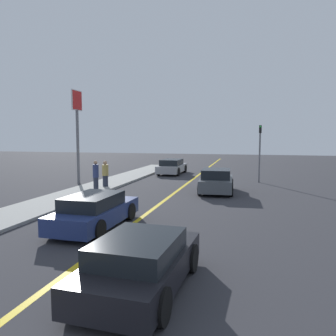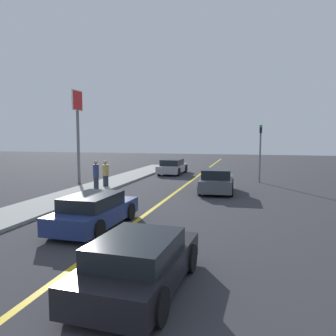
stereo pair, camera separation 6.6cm
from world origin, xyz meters
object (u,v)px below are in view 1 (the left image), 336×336
car_far_distant (216,181)px  pedestrian_mid_group (96,175)px  pedestrian_far_standing (105,174)px  traffic_light (260,148)px  roadside_sign (77,118)px  car_near_right_lane (141,263)px  car_ahead_center (95,211)px  car_parked_left_lot (172,167)px

car_far_distant → pedestrian_mid_group: size_ratio=2.22×
pedestrian_far_standing → traffic_light: (9.66, 5.17, 1.58)m
pedestrian_far_standing → roadside_sign: 4.98m
pedestrian_mid_group → car_near_right_lane: bearing=-59.2°
car_ahead_center → pedestrian_far_standing: size_ratio=2.62×
car_parked_left_lot → roadside_sign: bearing=-124.7°
car_far_distant → car_ahead_center: bearing=-115.3°
car_near_right_lane → car_ahead_center: car_ahead_center is taller
car_near_right_lane → car_ahead_center: (-3.22, 4.23, 0.01)m
car_parked_left_lot → pedestrian_mid_group: 10.69m
car_near_right_lane → roadside_sign: bearing=126.5°
car_ahead_center → car_far_distant: size_ratio=1.11×
car_near_right_lane → traffic_light: traffic_light is taller
car_parked_left_lot → pedestrian_far_standing: size_ratio=2.73×
car_near_right_lane → pedestrian_mid_group: bearing=123.5°
traffic_light → roadside_sign: 13.17m
car_far_distant → traffic_light: (2.58, 4.98, 1.85)m
car_near_right_lane → roadside_sign: (-9.62, 14.43, 4.02)m
pedestrian_mid_group → car_parked_left_lot: bearing=78.3°
car_near_right_lane → roadside_sign: size_ratio=0.61×
car_parked_left_lot → traffic_light: traffic_light is taller
roadside_sign → pedestrian_mid_group: bearing=-47.7°
car_near_right_lane → traffic_light: size_ratio=0.96×
car_ahead_center → roadside_sign: 12.69m
car_far_distant → car_near_right_lane: bearing=-94.5°
roadside_sign → car_ahead_center: bearing=-57.9°
car_far_distant → pedestrian_far_standing: size_ratio=2.37×
pedestrian_far_standing → car_ahead_center: bearing=-67.4°
car_ahead_center → car_parked_left_lot: (-1.24, 17.38, 0.03)m
car_parked_left_lot → car_far_distant: bearing=-60.1°
car_far_distant → pedestrian_far_standing: bearing=178.6°
car_ahead_center → car_far_distant: car_far_distant is taller
car_ahead_center → pedestrian_far_standing: (-3.53, 8.48, 0.33)m
car_parked_left_lot → pedestrian_mid_group: size_ratio=2.55×
car_ahead_center → car_far_distant: 9.37m
car_far_distant → car_parked_left_lot: size_ratio=0.87×
car_far_distant → pedestrian_mid_group: pedestrian_mid_group is taller
car_near_right_lane → car_parked_left_lot: size_ratio=0.88×
car_ahead_center → car_parked_left_lot: car_parked_left_lot is taller
car_near_right_lane → car_far_distant: 12.91m
car_far_distant → roadside_sign: bearing=168.3°
car_near_right_lane → car_parked_left_lot: car_parked_left_lot is taller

